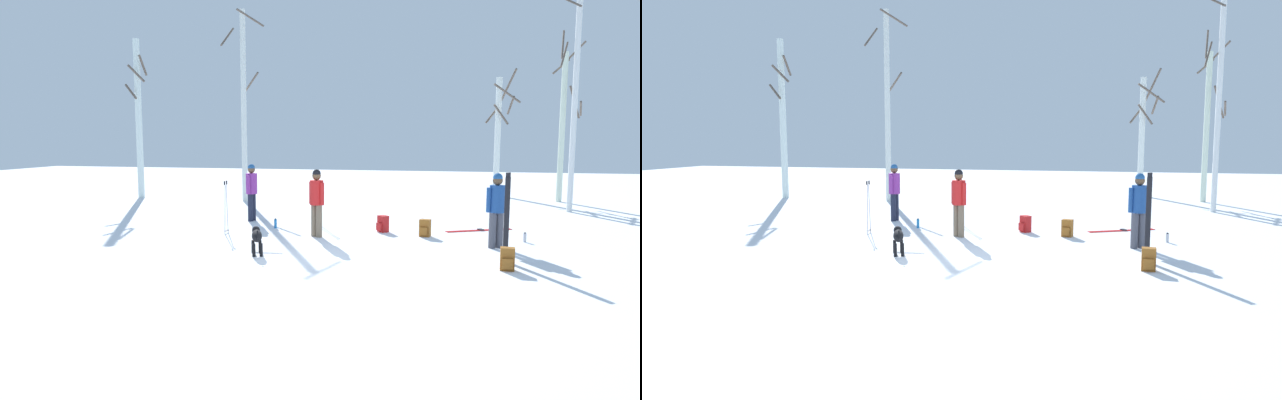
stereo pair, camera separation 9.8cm
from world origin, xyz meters
The scene contains 19 objects.
ground_plane centered at (0.00, 0.00, 0.00)m, with size 60.00×60.00×0.00m, color white.
person_0 centered at (-3.11, 4.75, 0.98)m, with size 0.34×0.52×1.72m.
person_1 centered at (3.72, 2.16, 0.98)m, with size 0.48×0.34×1.72m.
person_2 centered at (-0.59, 2.61, 0.98)m, with size 0.44×0.34×1.72m.
dog centered at (-1.38, 0.30, 0.39)m, with size 0.44×0.85×0.57m.
ski_pair_planted_0 centered at (3.79, 0.76, 0.90)m, with size 0.11×0.09×1.82m.
ski_pair_lying_0 centered at (3.49, 4.46, 0.01)m, with size 1.80×1.03×0.05m.
ski_poles_0 centered at (-3.02, 2.56, 0.74)m, with size 0.07×0.24×1.38m.
ski_poles_1 centered at (-0.97, 4.35, 0.75)m, with size 0.07×0.27×1.41m.
backpack_0 centered at (0.97, 3.68, 0.21)m, with size 0.34×0.35×0.44m.
backpack_1 centered at (3.75, 0.00, 0.21)m, with size 0.27×0.30×0.44m.
backpack_2 centered at (2.09, 3.25, 0.21)m, with size 0.30×0.32×0.44m.
water_bottle_0 centered at (4.47, 3.04, 0.11)m, with size 0.07×0.07×0.23m.
water_bottle_1 centered at (-2.01, 3.61, 0.13)m, with size 0.07×0.07×0.27m.
birch_tree_0 centered at (-9.72, 9.61, 3.30)m, with size 0.92×0.79×6.44m.
birch_tree_1 centered at (-5.14, 9.55, 3.82)m, with size 1.52×1.49×7.35m.
birch_tree_2 centered at (4.72, 13.88, 2.71)m, with size 1.40×1.57×5.36m.
birch_tree_3 centered at (6.65, 9.01, 3.79)m, with size 0.65×1.11×7.36m.
birch_tree_4 centered at (6.93, 12.01, 3.03)m, with size 1.20×1.48×6.12m.
Camera 1 is at (2.56, -10.74, 2.54)m, focal length 30.74 mm.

